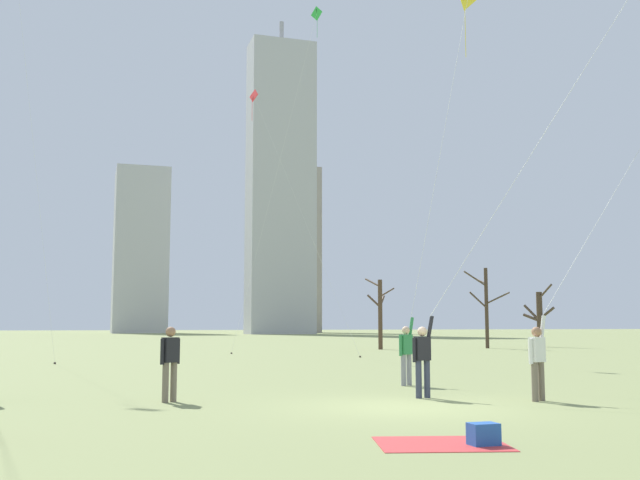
{
  "coord_description": "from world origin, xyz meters",
  "views": [
    {
      "loc": [
        -6.27,
        -14.06,
        1.68
      ],
      "look_at": [
        0.0,
        6.0,
        4.07
      ],
      "focal_mm": 41.52,
      "sensor_mm": 36.0,
      "label": 1
    }
  ],
  "objects_px": {
    "bare_tree_left_of_center": "(486,305)",
    "bare_tree_leftmost": "(380,311)",
    "distant_kite_low_near_trees_red": "(264,122)",
    "distant_kite_drifting_left_green": "(305,60)",
    "picnic_spot": "(465,438)",
    "kite_flyer_midfield_left_yellow": "(421,266)",
    "kite_flyer_midfield_center_orange": "(501,224)",
    "bare_tree_far_right_edge": "(539,318)",
    "kite_flyer_foreground_left_teal": "(576,285)",
    "bystander_watching_nearby": "(170,360)"
  },
  "relations": [
    {
      "from": "bare_tree_left_of_center",
      "to": "bare_tree_leftmost",
      "type": "distance_m",
      "value": 7.99
    },
    {
      "from": "distant_kite_low_near_trees_red",
      "to": "distant_kite_drifting_left_green",
      "type": "distance_m",
      "value": 4.44
    },
    {
      "from": "distant_kite_low_near_trees_red",
      "to": "picnic_spot",
      "type": "height_order",
      "value": "distant_kite_low_near_trees_red"
    },
    {
      "from": "distant_kite_drifting_left_green",
      "to": "bare_tree_left_of_center",
      "type": "bearing_deg",
      "value": 22.74
    },
    {
      "from": "kite_flyer_midfield_left_yellow",
      "to": "bare_tree_left_of_center",
      "type": "relative_size",
      "value": 2.45
    },
    {
      "from": "kite_flyer_midfield_left_yellow",
      "to": "kite_flyer_midfield_center_orange",
      "type": "bearing_deg",
      "value": -88.55
    },
    {
      "from": "kite_flyer_midfield_center_orange",
      "to": "picnic_spot",
      "type": "xyz_separation_m",
      "value": [
        -4.19,
        -5.81,
        -3.94
      ]
    },
    {
      "from": "bare_tree_far_right_edge",
      "to": "distant_kite_drifting_left_green",
      "type": "bearing_deg",
      "value": -158.92
    },
    {
      "from": "kite_flyer_midfield_left_yellow",
      "to": "kite_flyer_foreground_left_teal",
      "type": "distance_m",
      "value": 5.09
    },
    {
      "from": "bystander_watching_nearby",
      "to": "distant_kite_drifting_left_green",
      "type": "relative_size",
      "value": 0.08
    },
    {
      "from": "kite_flyer_midfield_left_yellow",
      "to": "picnic_spot",
      "type": "xyz_separation_m",
      "value": [
        -4.09,
        -10.05,
        -3.25
      ]
    },
    {
      "from": "bare_tree_leftmost",
      "to": "bare_tree_far_right_edge",
      "type": "bearing_deg",
      "value": 6.13
    },
    {
      "from": "kite_flyer_midfield_left_yellow",
      "to": "kite_flyer_midfield_center_orange",
      "type": "height_order",
      "value": "kite_flyer_midfield_center_orange"
    },
    {
      "from": "bystander_watching_nearby",
      "to": "bare_tree_leftmost",
      "type": "distance_m",
      "value": 34.42
    },
    {
      "from": "kite_flyer_midfield_left_yellow",
      "to": "distant_kite_low_near_trees_red",
      "type": "bearing_deg",
      "value": 89.72
    },
    {
      "from": "kite_flyer_foreground_left_teal",
      "to": "bare_tree_leftmost",
      "type": "xyz_separation_m",
      "value": [
        7.75,
        31.56,
        -0.03
      ]
    },
    {
      "from": "bare_tree_leftmost",
      "to": "kite_flyer_midfield_left_yellow",
      "type": "bearing_deg",
      "value": -109.56
    },
    {
      "from": "distant_kite_low_near_trees_red",
      "to": "bare_tree_left_of_center",
      "type": "relative_size",
      "value": 2.72
    },
    {
      "from": "bystander_watching_nearby",
      "to": "bare_tree_leftmost",
      "type": "bearing_deg",
      "value": 60.4
    },
    {
      "from": "kite_flyer_midfield_center_orange",
      "to": "bare_tree_far_right_edge",
      "type": "relative_size",
      "value": 3.52
    },
    {
      "from": "picnic_spot",
      "to": "bare_tree_left_of_center",
      "type": "relative_size",
      "value": 0.37
    },
    {
      "from": "picnic_spot",
      "to": "kite_flyer_midfield_left_yellow",
      "type": "bearing_deg",
      "value": 67.88
    },
    {
      "from": "distant_kite_low_near_trees_red",
      "to": "kite_flyer_foreground_left_teal",
      "type": "bearing_deg",
      "value": -86.2
    },
    {
      "from": "bystander_watching_nearby",
      "to": "bare_tree_left_of_center",
      "type": "bearing_deg",
      "value": 50.03
    },
    {
      "from": "kite_flyer_foreground_left_teal",
      "to": "bare_tree_far_right_edge",
      "type": "distance_m",
      "value": 39.14
    },
    {
      "from": "distant_kite_low_near_trees_red",
      "to": "distant_kite_drifting_left_green",
      "type": "xyz_separation_m",
      "value": [
        2.3,
        -0.47,
        3.77
      ]
    },
    {
      "from": "bystander_watching_nearby",
      "to": "bare_tree_left_of_center",
      "type": "height_order",
      "value": "bare_tree_left_of_center"
    },
    {
      "from": "distant_kite_drifting_left_green",
      "to": "picnic_spot",
      "type": "bearing_deg",
      "value": -102.03
    },
    {
      "from": "picnic_spot",
      "to": "distant_kite_drifting_left_green",
      "type": "bearing_deg",
      "value": 77.97
    },
    {
      "from": "bare_tree_left_of_center",
      "to": "bare_tree_leftmost",
      "type": "bearing_deg",
      "value": 179.13
    },
    {
      "from": "distant_kite_low_near_trees_red",
      "to": "bare_tree_left_of_center",
      "type": "bearing_deg",
      "value": 18.6
    },
    {
      "from": "kite_flyer_midfield_left_yellow",
      "to": "picnic_spot",
      "type": "relative_size",
      "value": 6.61
    },
    {
      "from": "kite_flyer_midfield_left_yellow",
      "to": "bare_tree_leftmost",
      "type": "height_order",
      "value": "kite_flyer_midfield_left_yellow"
    },
    {
      "from": "bare_tree_left_of_center",
      "to": "bare_tree_far_right_edge",
      "type": "xyz_separation_m",
      "value": [
        5.35,
        1.55,
        -0.88
      ]
    },
    {
      "from": "kite_flyer_midfield_left_yellow",
      "to": "kite_flyer_midfield_center_orange",
      "type": "relative_size",
      "value": 0.85
    },
    {
      "from": "kite_flyer_midfield_left_yellow",
      "to": "distant_kite_drifting_left_green",
      "type": "xyz_separation_m",
      "value": [
        2.4,
        20.4,
        13.64
      ]
    },
    {
      "from": "distant_kite_low_near_trees_red",
      "to": "distant_kite_drifting_left_green",
      "type": "bearing_deg",
      "value": -11.65
    },
    {
      "from": "kite_flyer_midfield_center_orange",
      "to": "distant_kite_low_near_trees_red",
      "type": "relative_size",
      "value": 1.06
    },
    {
      "from": "distant_kite_drifting_left_green",
      "to": "bare_tree_leftmost",
      "type": "xyz_separation_m",
      "value": [
        7.14,
        6.46,
        -14.42
      ]
    },
    {
      "from": "kite_flyer_midfield_left_yellow",
      "to": "distant_kite_low_near_trees_red",
      "type": "xyz_separation_m",
      "value": [
        0.1,
        20.87,
        9.87
      ]
    },
    {
      "from": "distant_kite_drifting_left_green",
      "to": "bare_tree_left_of_center",
      "type": "height_order",
      "value": "distant_kite_drifting_left_green"
    },
    {
      "from": "distant_kite_low_near_trees_red",
      "to": "bare_tree_left_of_center",
      "type": "height_order",
      "value": "distant_kite_low_near_trees_red"
    },
    {
      "from": "kite_flyer_foreground_left_teal",
      "to": "bare_tree_leftmost",
      "type": "distance_m",
      "value": 32.49
    },
    {
      "from": "picnic_spot",
      "to": "bare_tree_left_of_center",
      "type": "distance_m",
      "value": 42.76
    },
    {
      "from": "kite_flyer_foreground_left_teal",
      "to": "picnic_spot",
      "type": "relative_size",
      "value": 8.04
    },
    {
      "from": "bystander_watching_nearby",
      "to": "bare_tree_far_right_edge",
      "type": "xyz_separation_m",
      "value": [
        30.3,
        31.33,
        1.26
      ]
    },
    {
      "from": "kite_flyer_foreground_left_teal",
      "to": "bare_tree_leftmost",
      "type": "height_order",
      "value": "kite_flyer_foreground_left_teal"
    },
    {
      "from": "picnic_spot",
      "to": "bare_tree_leftmost",
      "type": "xyz_separation_m",
      "value": [
        13.63,
        36.91,
        2.47
      ]
    },
    {
      "from": "kite_flyer_foreground_left_teal",
      "to": "bystander_watching_nearby",
      "type": "bearing_deg",
      "value": 169.8
    },
    {
      "from": "kite_flyer_foreground_left_teal",
      "to": "bare_tree_left_of_center",
      "type": "distance_m",
      "value": 35.15
    }
  ]
}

